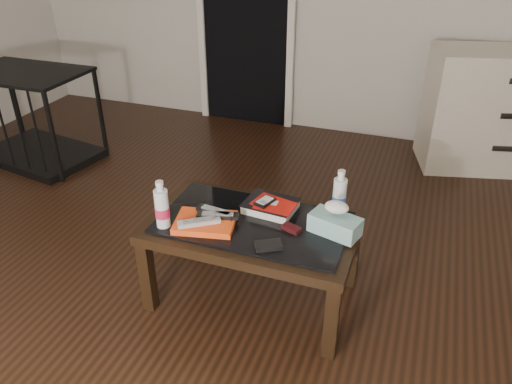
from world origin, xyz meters
TOP-DOWN VIEW (x-y plane):
  - ground at (0.00, 0.00)m, footprint 5.00×5.00m
  - doorway at (-0.40, 2.47)m, footprint 0.90×0.08m
  - coffee_table at (0.52, 0.14)m, footprint 1.00×0.60m
  - dresser at (1.80, 2.23)m, footprint 1.29×0.77m
  - pet_crate at (-1.68, 1.11)m, footprint 0.99×0.74m
  - magazines at (0.32, 0.03)m, footprint 0.32×0.26m
  - remote_silver at (0.31, -0.01)m, footprint 0.19×0.16m
  - remote_black_front at (0.36, 0.07)m, footprint 0.21×0.11m
  - remote_black_back at (0.34, 0.10)m, footprint 0.21×0.08m
  - textbook at (0.57, 0.26)m, footprint 0.27×0.22m
  - dvd_mailers at (0.58, 0.25)m, footprint 0.22×0.18m
  - ipod at (0.54, 0.24)m, footprint 0.09×0.12m
  - flip_phone at (0.71, 0.12)m, footprint 0.10×0.07m
  - wallet at (0.66, -0.04)m, footprint 0.14×0.12m
  - water_bottle_left at (0.13, -0.04)m, footprint 0.08×0.08m
  - water_bottle_right at (0.89, 0.35)m, footprint 0.08×0.08m
  - tissue_box at (0.91, 0.17)m, footprint 0.25×0.18m

SIDE VIEW (x-z plane):
  - ground at x=0.00m, z-range 0.00..0.00m
  - pet_crate at x=-1.68m, z-range -0.12..0.59m
  - coffee_table at x=0.52m, z-range 0.17..0.63m
  - dresser at x=1.80m, z-range 0.00..0.90m
  - wallet at x=0.66m, z-range 0.46..0.48m
  - flip_phone at x=0.71m, z-range 0.46..0.48m
  - magazines at x=0.32m, z-range 0.46..0.49m
  - textbook at x=0.57m, z-range 0.46..0.51m
  - remote_silver at x=0.31m, z-range 0.49..0.51m
  - remote_black_front at x=0.36m, z-range 0.49..0.51m
  - remote_black_back at x=0.34m, z-range 0.49..0.51m
  - tissue_box at x=0.91m, z-range 0.46..0.55m
  - dvd_mailers at x=0.58m, z-range 0.51..0.51m
  - ipod at x=0.54m, z-range 0.51..0.53m
  - water_bottle_left at x=0.13m, z-range 0.46..0.70m
  - water_bottle_right at x=0.89m, z-range 0.46..0.70m
  - doorway at x=-0.40m, z-range -0.01..2.06m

